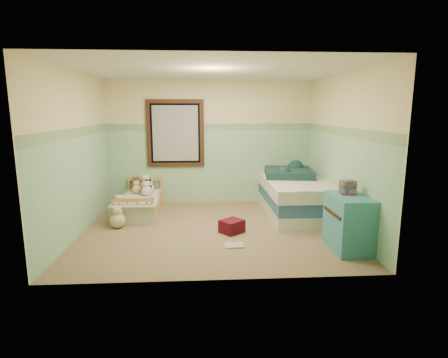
{
  "coord_description": "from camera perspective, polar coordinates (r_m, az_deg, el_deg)",
  "views": [
    {
      "loc": [
        -0.17,
        -5.62,
        1.9
      ],
      "look_at": [
        0.2,
        0.35,
        0.77
      ],
      "focal_mm": 28.84,
      "sensor_mm": 36.0,
      "label": 1
    }
  ],
  "objects": [
    {
      "name": "plush_floor_tan",
      "position": [
        6.21,
        -16.51,
        -6.34
      ],
      "size": [
        0.25,
        0.25,
        0.25
      ],
      "primitive_type": "sphere",
      "color": "#D6BD7E",
      "rests_on": "floor"
    },
    {
      "name": "dresser",
      "position": [
        5.29,
        19.19,
        -6.57
      ],
      "size": [
        0.48,
        0.76,
        0.76
      ],
      "primitive_type": "cube",
      "color": "teal",
      "rests_on": "floor"
    },
    {
      "name": "toddler_bed_frame",
      "position": [
        7.01,
        -13.16,
        -4.49
      ],
      "size": [
        0.72,
        1.43,
        0.18
      ],
      "primitive_type": "cube",
      "color": "#A97946",
      "rests_on": "floor"
    },
    {
      "name": "wainscot_mint",
      "position": [
        7.5,
        -2.23,
        1.91
      ],
      "size": [
        4.2,
        0.01,
        1.5
      ],
      "primitive_type": "cube",
      "color": "#8FAE98",
      "rests_on": "floor"
    },
    {
      "name": "twin_bed_frame",
      "position": [
        6.9,
        11.02,
        -4.49
      ],
      "size": [
        1.04,
        2.08,
        0.22
      ],
      "primitive_type": "cube",
      "color": "silver",
      "rests_on": "floor"
    },
    {
      "name": "plush_bed_tan",
      "position": [
        7.23,
        -13.68,
        -1.61
      ],
      "size": [
        0.18,
        0.18,
        0.18
      ],
      "primitive_type": "sphere",
      "color": "#D6BD7E",
      "rests_on": "toddler_mattress"
    },
    {
      "name": "ceiling",
      "position": [
        5.66,
        -1.92,
        16.92
      ],
      "size": [
        4.2,
        3.6,
        0.02
      ],
      "primitive_type": "cube",
      "color": "silver",
      "rests_on": "wall_back"
    },
    {
      "name": "toddler_mattress",
      "position": [
        6.97,
        -13.22,
        -3.28
      ],
      "size": [
        0.65,
        1.37,
        0.12
      ],
      "primitive_type": "cube",
      "color": "white",
      "rests_on": "toddler_bed_frame"
    },
    {
      "name": "window_blinds",
      "position": [
        7.42,
        -7.72,
        7.17
      ],
      "size": [
        0.92,
        0.01,
        1.12
      ],
      "primitive_type": "cube",
      "color": "#B3B3B1",
      "rests_on": "window_frame"
    },
    {
      "name": "wall_right",
      "position": [
        6.1,
        18.36,
        4.07
      ],
      "size": [
        0.04,
        3.6,
        2.5
      ],
      "primitive_type": "cube",
      "color": "beige",
      "rests_on": "floor"
    },
    {
      "name": "patchwork_quilt",
      "position": [
        6.53,
        -13.89,
        -3.59
      ],
      "size": [
        0.78,
        0.72,
        0.03
      ],
      "primitive_type": "cube",
      "color": "#748EB0",
      "rests_on": "toddler_mattress"
    },
    {
      "name": "teal_blanket",
      "position": [
        7.04,
        10.2,
        1.01
      ],
      "size": [
        0.99,
        1.04,
        0.14
      ],
      "primitive_type": "cube",
      "rotation": [
        0.0,
        0.0,
        -0.12
      ],
      "color": "black",
      "rests_on": "twin_mattress"
    },
    {
      "name": "twin_boxspring",
      "position": [
        6.85,
        11.09,
        -2.72
      ],
      "size": [
        1.04,
        2.08,
        0.22
      ],
      "primitive_type": "cube",
      "color": "navy",
      "rests_on": "twin_bed_frame"
    },
    {
      "name": "floor_book",
      "position": [
        5.22,
        1.63,
        -10.47
      ],
      "size": [
        0.28,
        0.22,
        0.03
      ],
      "primitive_type": "cube",
      "rotation": [
        0.0,
        0.0,
        0.03
      ],
      "color": "#F7D150",
      "rests_on": "floor"
    },
    {
      "name": "wall_front",
      "position": [
        3.88,
        -1.03,
        1.07
      ],
      "size": [
        4.2,
        0.04,
        2.5
      ],
      "primitive_type": "cube",
      "color": "beige",
      "rests_on": "floor"
    },
    {
      "name": "plush_bed_brown",
      "position": [
        7.45,
        -13.78,
        -1.16
      ],
      "size": [
        0.2,
        0.2,
        0.2
      ],
      "primitive_type": "sphere",
      "color": "brown",
      "rests_on": "toddler_mattress"
    },
    {
      "name": "plush_floor_cream",
      "position": [
        7.07,
        -16.18,
        -4.27
      ],
      "size": [
        0.24,
        0.24,
        0.24
      ],
      "primitive_type": "sphere",
      "color": "#F0E1CE",
      "rests_on": "floor"
    },
    {
      "name": "border_strip",
      "position": [
        7.41,
        -2.28,
        8.22
      ],
      "size": [
        4.2,
        0.01,
        0.15
      ],
      "primitive_type": "cube",
      "color": "#3F7044",
      "rests_on": "wall_back"
    },
    {
      "name": "plush_bed_white",
      "position": [
        7.41,
        -12.26,
        -1.06
      ],
      "size": [
        0.22,
        0.22,
        0.22
      ],
      "primitive_type": "sphere",
      "color": "silver",
      "rests_on": "toddler_mattress"
    },
    {
      "name": "plush_bed_dark",
      "position": [
        7.19,
        -11.88,
        -1.52
      ],
      "size": [
        0.19,
        0.19,
        0.19
      ],
      "primitive_type": "sphere",
      "color": "black",
      "rests_on": "toddler_mattress"
    },
    {
      "name": "window_frame",
      "position": [
        7.41,
        -7.72,
        7.17
      ],
      "size": [
        1.16,
        0.06,
        1.36
      ],
      "primitive_type": "cube",
      "color": "black",
      "rests_on": "wall_back"
    },
    {
      "name": "book_stack",
      "position": [
        5.28,
        19.02,
        -1.25
      ],
      "size": [
        0.22,
        0.19,
        0.19
      ],
      "primitive_type": "cube",
      "rotation": [
        0.0,
        0.0,
        0.22
      ],
      "color": "brown",
      "rests_on": "dresser"
    },
    {
      "name": "floor",
      "position": [
        5.94,
        -1.76,
        -8.03
      ],
      "size": [
        4.2,
        3.6,
        0.02
      ],
      "primitive_type": "cube",
      "color": "brown",
      "rests_on": "ground"
    },
    {
      "name": "red_pillow",
      "position": [
        5.74,
        1.26,
        -7.5
      ],
      "size": [
        0.44,
        0.43,
        0.21
      ],
      "primitive_type": "cube",
      "rotation": [
        0.0,
        0.0,
        0.69
      ],
      "color": "maroon",
      "rests_on": "floor"
    },
    {
      "name": "wall_left",
      "position": [
        5.98,
        -22.43,
        3.68
      ],
      "size": [
        0.04,
        3.6,
        2.5
      ],
      "primitive_type": "cube",
      "color": "beige",
      "rests_on": "floor"
    },
    {
      "name": "twin_mattress",
      "position": [
        6.8,
        11.15,
        -0.91
      ],
      "size": [
        1.08,
        2.12,
        0.22
      ],
      "primitive_type": "cube",
      "color": "beige",
      "rests_on": "twin_boxspring"
    },
    {
      "name": "extra_plush_0",
      "position": [
        7.19,
        -11.68,
        -1.58
      ],
      "size": [
        0.18,
        0.18,
        0.18
      ],
      "primitive_type": "sphere",
      "color": "silver",
      "rests_on": "toddler_mattress"
    },
    {
      "name": "wall_back",
      "position": [
        7.45,
        -2.26,
        5.73
      ],
      "size": [
        4.2,
        0.04,
        2.5
      ],
      "primitive_type": "cube",
      "color": "beige",
      "rests_on": "floor"
    },
    {
      "name": "extra_plush_1",
      "position": [
        7.02,
        -12.16,
        -1.83
      ],
      "size": [
        0.2,
        0.2,
        0.2
      ],
      "primitive_type": "sphere",
      "color": "#F0E1CE",
      "rests_on": "toddler_mattress"
    }
  ]
}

